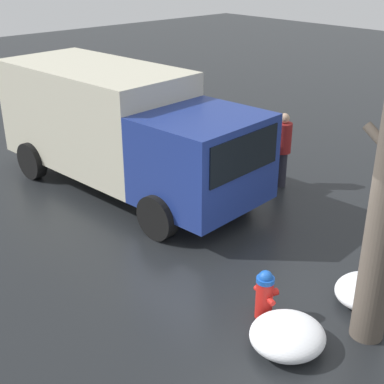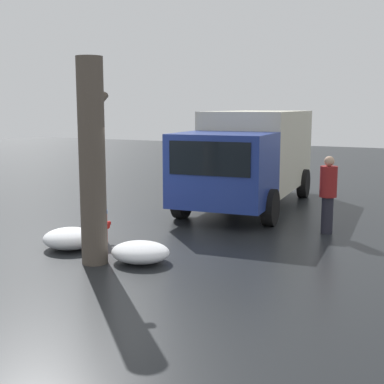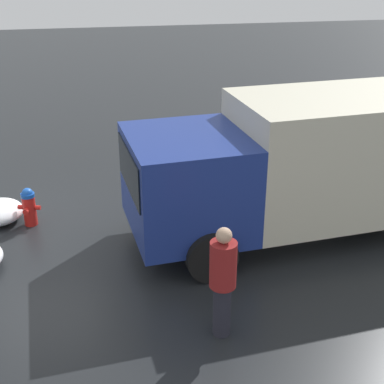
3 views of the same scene
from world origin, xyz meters
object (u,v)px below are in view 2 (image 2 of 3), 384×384
Objects in this scene: fire_hydrant at (101,223)px; delivery_truck at (251,155)px; tree_trunk at (92,162)px; pedestrian at (328,192)px.

fire_hydrant is 5.71m from delivery_truck.
tree_trunk reaches higher than delivery_truck.
fire_hydrant is 5.11m from pedestrian.
pedestrian is (3.00, -4.09, 0.55)m from fire_hydrant.
fire_hydrant is 0.46× the size of pedestrian.
delivery_truck reaches higher than fire_hydrant.
pedestrian is (4.28, -3.31, -0.92)m from tree_trunk.
tree_trunk reaches higher than pedestrian.
tree_trunk is 5.49m from pedestrian.
delivery_truck is at bearing -4.60° from tree_trunk.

